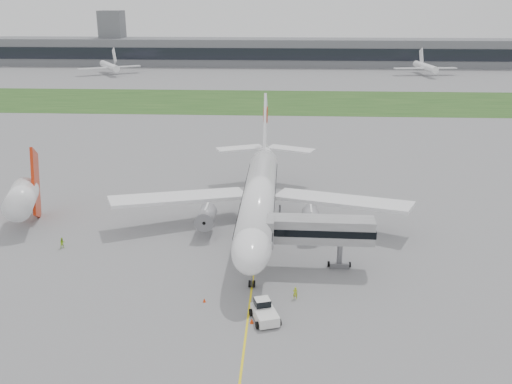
# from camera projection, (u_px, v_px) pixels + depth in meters

# --- Properties ---
(ground) EXTENTS (600.00, 600.00, 0.00)m
(ground) POSITION_uv_depth(u_px,v_px,m) (258.00, 239.00, 86.55)
(ground) COLOR gray
(ground) RESTS_ON ground
(apron_markings) EXTENTS (70.00, 70.00, 0.04)m
(apron_markings) POSITION_uv_depth(u_px,v_px,m) (256.00, 253.00, 81.83)
(apron_markings) COLOR yellow
(apron_markings) RESTS_ON ground
(grass_strip) EXTENTS (600.00, 50.00, 0.02)m
(grass_strip) POSITION_uv_depth(u_px,v_px,m) (275.00, 102.00, 199.87)
(grass_strip) COLOR #224A1C
(grass_strip) RESTS_ON ground
(terminal_building) EXTENTS (320.00, 22.30, 14.00)m
(terminal_building) POSITION_uv_depth(u_px,v_px,m) (280.00, 52.00, 301.35)
(terminal_building) COLOR slate
(terminal_building) RESTS_ON ground
(control_tower) EXTENTS (12.00, 12.00, 56.00)m
(control_tower) POSITION_uv_depth(u_px,v_px,m) (115.00, 64.00, 310.27)
(control_tower) COLOR slate
(control_tower) RESTS_ON ground
(airliner) EXTENTS (48.13, 53.95, 17.88)m
(airliner) POSITION_uv_depth(u_px,v_px,m) (260.00, 194.00, 89.31)
(airliner) COLOR white
(airliner) RESTS_ON ground
(pushback_tug) EXTENTS (3.86, 4.74, 2.16)m
(pushback_tug) POSITION_uv_depth(u_px,v_px,m) (264.00, 311.00, 64.88)
(pushback_tug) COLOR white
(pushback_tug) RESTS_ON ground
(jet_bridge) EXTENTS (16.21, 4.62, 7.48)m
(jet_bridge) POSITION_uv_depth(u_px,v_px,m) (309.00, 230.00, 75.65)
(jet_bridge) COLOR #B2B3B5
(jet_bridge) RESTS_ON ground
(safety_cone_left) EXTENTS (0.38, 0.38, 0.53)m
(safety_cone_left) POSITION_uv_depth(u_px,v_px,m) (204.00, 300.00, 68.73)
(safety_cone_left) COLOR #ED3B0C
(safety_cone_left) RESTS_ON ground
(safety_cone_right) EXTENTS (0.45, 0.45, 0.61)m
(safety_cone_right) POSITION_uv_depth(u_px,v_px,m) (252.00, 321.00, 64.27)
(safety_cone_right) COLOR #ED3B0C
(safety_cone_right) RESTS_ON ground
(ground_crew_near) EXTENTS (0.61, 0.42, 1.63)m
(ground_crew_near) POSITION_uv_depth(u_px,v_px,m) (295.00, 293.00, 69.26)
(ground_crew_near) COLOR #ABC320
(ground_crew_near) RESTS_ON ground
(ground_crew_far) EXTENTS (0.99, 0.97, 1.61)m
(ground_crew_far) POSITION_uv_depth(u_px,v_px,m) (62.00, 243.00, 83.35)
(ground_crew_far) COLOR #93CC22
(ground_crew_far) RESTS_ON ground
(neighbor_aircraft) EXTENTS (6.72, 15.50, 12.50)m
(neighbor_aircraft) POSITION_uv_depth(u_px,v_px,m) (24.00, 197.00, 90.16)
(neighbor_aircraft) COLOR red
(neighbor_aircraft) RESTS_ON ground
(distant_aircraft_left) EXTENTS (38.53, 37.33, 11.24)m
(distant_aircraft_left) POSITION_uv_depth(u_px,v_px,m) (110.00, 74.00, 270.04)
(distant_aircraft_left) COLOR white
(distant_aircraft_left) RESTS_ON ground
(distant_aircraft_right) EXTENTS (32.39, 29.38, 11.24)m
(distant_aircraft_right) POSITION_uv_depth(u_px,v_px,m) (425.00, 75.00, 267.16)
(distant_aircraft_right) COLOR white
(distant_aircraft_right) RESTS_ON ground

